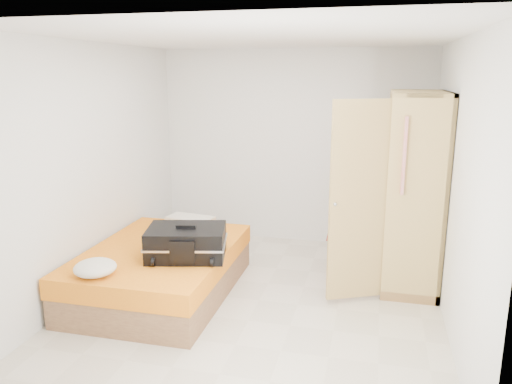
% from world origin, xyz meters
% --- Properties ---
extents(room, '(4.00, 4.02, 2.60)m').
position_xyz_m(room, '(0.00, 0.00, 1.30)').
color(room, beige).
rests_on(room, ground).
extents(bed, '(1.42, 2.02, 0.50)m').
position_xyz_m(bed, '(-1.05, -0.06, 0.25)').
color(bed, '#986E45').
rests_on(bed, ground).
extents(wardrobe, '(1.12, 1.43, 2.10)m').
position_xyz_m(wardrobe, '(1.45, 0.84, 1.00)').
color(wardrobe, '#D1B966').
rests_on(wardrobe, ground).
extents(person, '(0.51, 0.68, 1.70)m').
position_xyz_m(person, '(0.81, 0.81, 0.85)').
color(person, red).
rests_on(person, ground).
extents(suitcase, '(0.88, 0.72, 0.33)m').
position_xyz_m(suitcase, '(-0.69, -0.22, 0.65)').
color(suitcase, black).
rests_on(suitcase, bed).
extents(round_cushion, '(0.38, 0.38, 0.15)m').
position_xyz_m(round_cushion, '(-1.32, -0.86, 0.57)').
color(round_cushion, beige).
rests_on(round_cushion, bed).
extents(pillow, '(0.59, 0.37, 0.10)m').
position_xyz_m(pillow, '(-1.04, 0.79, 0.55)').
color(pillow, beige).
rests_on(pillow, bed).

